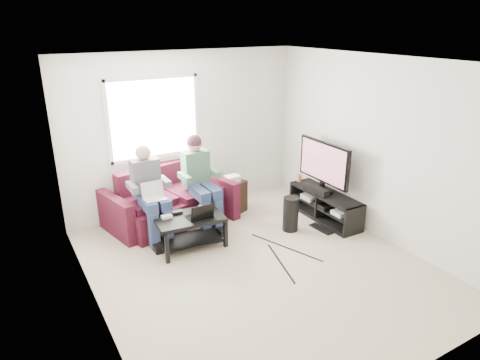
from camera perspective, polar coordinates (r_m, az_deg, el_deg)
name	(u,v)px	position (r m, az deg, el deg)	size (l,w,h in m)	color
floor	(258,266)	(5.73, 2.35, -11.34)	(4.50, 4.50, 0.00)	#BEB194
ceiling	(261,61)	(4.88, 2.81, 15.54)	(4.50, 4.50, 0.00)	white
wall_back	(184,133)	(7.07, -7.42, 6.28)	(4.50, 4.50, 0.00)	silver
wall_front	(415,256)	(3.65, 22.31, -9.31)	(4.50, 4.50, 0.00)	silver
wall_left	(88,207)	(4.47, -19.56, -3.39)	(4.50, 4.50, 0.00)	silver
wall_right	(377,149)	(6.42, 17.78, 3.99)	(4.50, 4.50, 0.00)	silver
window	(154,118)	(6.81, -11.37, 8.09)	(1.48, 0.04, 1.28)	white
sofa	(169,203)	(6.83, -9.42, -3.02)	(2.04, 1.19, 0.87)	#451121
person_left	(150,189)	(6.26, -11.93, -1.21)	(0.40, 0.70, 1.36)	navy
person_right	(200,175)	(6.53, -5.40, 0.64)	(0.40, 0.71, 1.41)	navy
laptop_silver	(155,195)	(6.09, -11.30, -1.97)	(0.32, 0.22, 0.24)	silver
coffee_table	(189,225)	(6.04, -6.78, -5.93)	(0.98, 0.65, 0.47)	black
laptop_black	(199,209)	(5.92, -5.49, -3.88)	(0.34, 0.24, 0.24)	black
controller_a	(167,217)	(5.99, -9.75, -4.83)	(0.14, 0.09, 0.04)	silver
controller_b	(177,212)	(6.10, -8.38, -4.27)	(0.14, 0.09, 0.04)	black
controller_c	(204,207)	(6.22, -4.86, -3.62)	(0.14, 0.09, 0.04)	gray
tv_stand	(325,207)	(7.02, 11.25, -3.56)	(0.41, 1.36, 0.45)	black
tv	(324,164)	(6.83, 11.09, 2.16)	(0.12, 1.10, 0.81)	black
soundbar	(316,189)	(6.90, 10.13, -1.22)	(0.12, 0.50, 0.10)	black
drink_cup	(299,178)	(7.32, 7.89, 0.28)	(0.08, 0.08, 0.12)	#966140
console_white	(343,212)	(6.73, 13.52, -4.20)	(0.30, 0.22, 0.06)	silver
console_grey	(313,196)	(7.20, 9.73, -2.16)	(0.34, 0.26, 0.08)	gray
console_black	(327,204)	(6.96, 11.56, -3.15)	(0.38, 0.30, 0.07)	black
subwoofer	(291,214)	(6.54, 6.78, -4.52)	(0.24, 0.24, 0.54)	black
keyboard_floor	(321,229)	(6.74, 10.80, -6.41)	(0.14, 0.41, 0.02)	black
end_table	(233,195)	(7.13, -0.98, -2.06)	(0.36, 0.36, 0.63)	black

